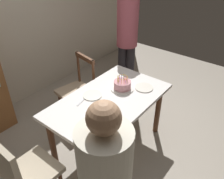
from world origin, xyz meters
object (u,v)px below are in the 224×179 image
chair_spindle_back (77,91)px  person_guest (127,35)px  plate_far_side (92,95)px  chair_upholstered (22,172)px  birthday_cake (122,85)px  dining_table (109,106)px  plate_near_guest (144,88)px  plate_near_celebrant (99,124)px

chair_spindle_back → person_guest: 1.14m
plate_far_side → chair_upholstered: bearing=-175.3°
chair_upholstered → person_guest: bearing=11.9°
birthday_cake → chair_spindle_back: (-0.07, 0.73, -0.34)m
chair_spindle_back → person_guest: (0.98, -0.15, 0.57)m
birthday_cake → person_guest: person_guest is taller
dining_table → chair_spindle_back: (0.19, 0.74, -0.19)m
dining_table → plate_near_guest: 0.49m
plate_near_celebrant → person_guest: 1.77m
person_guest → plate_far_side: bearing=-162.3°
plate_near_celebrant → person_guest: size_ratio=0.12×
plate_near_guest → chair_upholstered: bearing=169.2°
plate_far_side → chair_upholstered: 1.07m
dining_table → birthday_cake: bearing=1.8°
chair_spindle_back → chair_upholstered: same height
plate_near_celebrant → chair_spindle_back: (0.59, 0.93, -0.30)m
birthday_cake → chair_upholstered: 1.40m
plate_far_side → plate_near_guest: 0.63m
plate_near_guest → chair_upholstered: (-1.55, 0.30, -0.23)m
plate_far_side → chair_spindle_back: 0.68m
plate_near_celebrant → plate_far_side: same height
plate_far_side → chair_spindle_back: chair_spindle_back is taller
chair_upholstered → person_guest: (2.28, 0.48, 0.49)m
dining_table → birthday_cake: size_ratio=5.17×
chair_upholstered → person_guest: size_ratio=0.53×
dining_table → chair_spindle_back: chair_spindle_back is taller
birthday_cake → plate_far_side: (-0.33, 0.18, -0.04)m
plate_far_side → chair_upholstered: chair_upholstered is taller
birthday_cake → plate_near_guest: bearing=-48.7°
plate_near_celebrant → plate_far_side: (0.33, 0.38, 0.00)m
chair_spindle_back → chair_upholstered: (-1.30, -0.63, 0.07)m
birthday_cake → plate_near_celebrant: bearing=-163.2°
dining_table → birthday_cake: birthday_cake is taller
chair_upholstered → plate_near_celebrant: bearing=-22.5°
dining_table → plate_near_celebrant: bearing=-154.4°
chair_upholstered → person_guest: 2.39m
plate_near_celebrant → plate_near_guest: size_ratio=1.00×
dining_table → plate_near_guest: (0.43, -0.19, 0.11)m
dining_table → plate_far_side: (-0.07, 0.19, 0.11)m
plate_near_celebrant → person_guest: bearing=26.4°
chair_spindle_back → chair_upholstered: 1.45m
plate_near_guest → chair_spindle_back: size_ratio=0.23×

